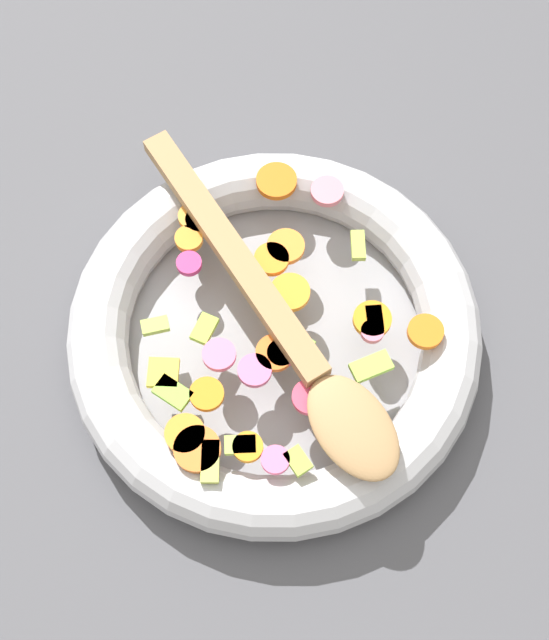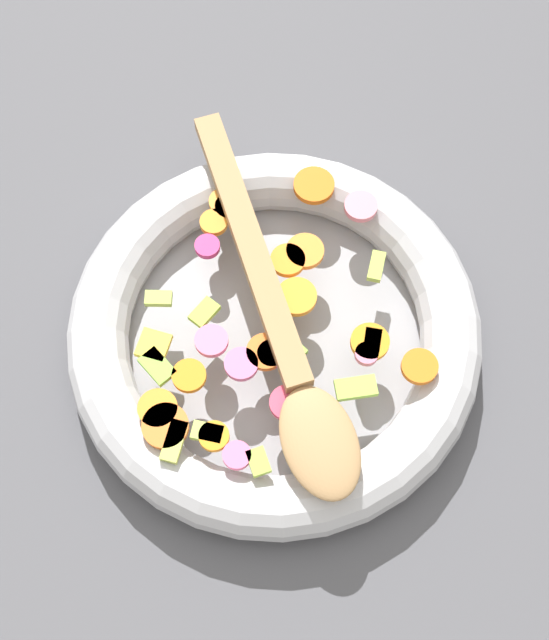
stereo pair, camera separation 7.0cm
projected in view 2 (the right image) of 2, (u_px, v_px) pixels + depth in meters
ground_plane at (275, 344)px, 0.75m from camera, size 4.00×4.00×0.00m
skillet at (275, 333)px, 0.73m from camera, size 0.34×0.34×0.05m
chopped_vegetables at (262, 326)px, 0.70m from camera, size 0.28×0.25×0.01m
wooden_spoon at (282, 334)px, 0.69m from camera, size 0.20×0.32×0.01m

